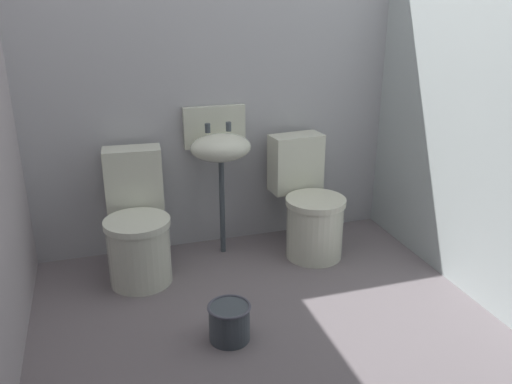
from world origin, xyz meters
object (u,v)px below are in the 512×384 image
toilet_left (138,229)px  toilet_right (309,208)px  sink (220,146)px  bucket (229,321)px

toilet_left → toilet_right: same height
toilet_left → sink: (0.58, 0.19, 0.43)m
toilet_right → sink: size_ratio=0.79×
toilet_right → bucket: size_ratio=3.43×
toilet_right → bucket: 1.15m
toilet_left → toilet_right: (1.15, 0.00, 0.00)m
sink → bucket: size_ratio=4.35×
toilet_left → bucket: size_ratio=3.43×
toilet_left → toilet_right: bearing=-175.8°
toilet_left → bucket: toilet_left is taller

